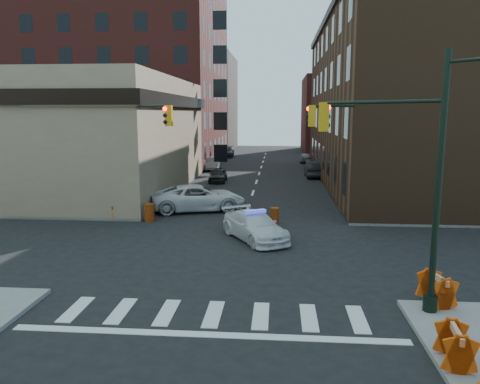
% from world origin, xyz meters
% --- Properties ---
extents(ground, '(140.00, 140.00, 0.00)m').
position_xyz_m(ground, '(0.00, 0.00, 0.00)').
color(ground, black).
rests_on(ground, ground).
extents(sidewalk_nw, '(34.00, 54.50, 0.15)m').
position_xyz_m(sidewalk_nw, '(-23.00, 32.75, 0.07)').
color(sidewalk_nw, gray).
rests_on(sidewalk_nw, ground).
extents(sidewalk_ne, '(34.00, 54.50, 0.15)m').
position_xyz_m(sidewalk_ne, '(23.00, 32.75, 0.07)').
color(sidewalk_ne, gray).
rests_on(sidewalk_ne, ground).
extents(bank_building, '(22.00, 22.00, 9.00)m').
position_xyz_m(bank_building, '(-17.00, 16.50, 4.50)').
color(bank_building, '#927F60').
rests_on(bank_building, ground).
extents(apartment_block, '(25.00, 25.00, 24.00)m').
position_xyz_m(apartment_block, '(-18.50, 40.00, 12.00)').
color(apartment_block, '#58201B').
rests_on(apartment_block, ground).
extents(commercial_row_ne, '(14.00, 34.00, 14.00)m').
position_xyz_m(commercial_row_ne, '(13.00, 22.50, 7.00)').
color(commercial_row_ne, '#462D1C').
rests_on(commercial_row_ne, ground).
extents(filler_nw, '(20.00, 18.00, 16.00)m').
position_xyz_m(filler_nw, '(-16.00, 62.00, 8.00)').
color(filler_nw, '#50433B').
rests_on(filler_nw, ground).
extents(filler_ne, '(16.00, 16.00, 12.00)m').
position_xyz_m(filler_ne, '(14.00, 58.00, 6.00)').
color(filler_ne, '#58201B').
rests_on(filler_ne, ground).
extents(signal_pole_se, '(5.40, 5.27, 8.00)m').
position_xyz_m(signal_pole_se, '(6.04, -5.52, 4.61)').
color(signal_pole_se, black).
rests_on(signal_pole_se, sidewalk_se).
extents(signal_pole_nw, '(3.58, 3.67, 8.00)m').
position_xyz_m(signal_pole_nw, '(-5.85, 5.34, 4.34)').
color(signal_pole_nw, black).
rests_on(signal_pole_nw, sidewalk_nw).
extents(signal_pole_ne, '(3.67, 3.58, 8.00)m').
position_xyz_m(signal_pole_ne, '(5.84, 5.35, 4.34)').
color(signal_pole_ne, black).
rests_on(signal_pole_ne, sidewalk_ne).
extents(tree_ne_near, '(3.00, 3.00, 4.85)m').
position_xyz_m(tree_ne_near, '(7.50, 26.00, 3.49)').
color(tree_ne_near, black).
rests_on(tree_ne_near, sidewalk_ne).
extents(tree_ne_far, '(3.00, 3.00, 4.85)m').
position_xyz_m(tree_ne_far, '(7.50, 34.00, 3.49)').
color(tree_ne_far, black).
rests_on(tree_ne_far, sidewalk_ne).
extents(police_car, '(4.06, 5.07, 1.38)m').
position_xyz_m(police_car, '(0.85, 2.17, 0.69)').
color(police_car, silver).
rests_on(police_car, ground).
extents(pickup, '(6.63, 4.41, 1.69)m').
position_xyz_m(pickup, '(-3.15, 8.95, 0.85)').
color(pickup, silver).
rests_on(pickup, ground).
extents(parked_car_wnear, '(1.61, 3.81, 1.29)m').
position_xyz_m(parked_car_wnear, '(-3.56, 21.85, 0.64)').
color(parked_car_wnear, black).
rests_on(parked_car_wnear, ground).
extents(parked_car_wfar, '(1.45, 4.15, 1.37)m').
position_xyz_m(parked_car_wfar, '(-5.24, 30.99, 0.68)').
color(parked_car_wfar, gray).
rests_on(parked_car_wfar, ground).
extents(parked_car_wdeep, '(2.29, 5.22, 1.49)m').
position_xyz_m(parked_car_wdeep, '(-5.50, 46.37, 0.75)').
color(parked_car_wdeep, black).
rests_on(parked_car_wdeep, ground).
extents(parked_car_enear, '(1.74, 4.69, 1.53)m').
position_xyz_m(parked_car_enear, '(5.50, 25.83, 0.77)').
color(parked_car_enear, black).
rests_on(parked_car_enear, ground).
extents(parked_car_efar, '(1.77, 3.86, 1.28)m').
position_xyz_m(parked_car_efar, '(5.50, 39.52, 0.64)').
color(parked_car_efar, gray).
rests_on(parked_car_efar, ground).
extents(pedestrian_a, '(0.87, 0.78, 2.00)m').
position_xyz_m(pedestrian_a, '(-9.22, 7.41, 1.15)').
color(pedestrian_a, black).
rests_on(pedestrian_a, sidewalk_nw).
extents(pedestrian_b, '(1.18, 1.09, 1.94)m').
position_xyz_m(pedestrian_b, '(-9.74, 6.00, 1.12)').
color(pedestrian_b, black).
rests_on(pedestrian_b, sidewalk_nw).
extents(pedestrian_c, '(1.22, 0.59, 2.01)m').
position_xyz_m(pedestrian_c, '(-13.00, 6.00, 1.15)').
color(pedestrian_c, '#222833').
rests_on(pedestrian_c, sidewalk_nw).
extents(barrel_road, '(0.62, 0.62, 0.93)m').
position_xyz_m(barrel_road, '(1.81, 5.70, 0.46)').
color(barrel_road, orange).
rests_on(barrel_road, ground).
extents(barrel_bank, '(0.72, 0.72, 1.05)m').
position_xyz_m(barrel_bank, '(-5.50, 5.60, 0.53)').
color(barrel_bank, '#C85E09').
rests_on(barrel_bank, ground).
extents(barricade_se_a, '(0.93, 1.43, 0.99)m').
position_xyz_m(barricade_se_a, '(7.18, -5.70, 0.64)').
color(barricade_se_a, '#EC3C0B').
rests_on(barricade_se_a, sidewalk_se).
extents(barricade_se_b, '(0.77, 1.32, 0.94)m').
position_xyz_m(barricade_se_b, '(6.40, -9.50, 0.62)').
color(barricade_se_b, '#F03B0B').
rests_on(barricade_se_b, sidewalk_se).
extents(barricade_nw_a, '(1.22, 0.77, 0.85)m').
position_xyz_m(barricade_nw_a, '(-7.33, 5.88, 0.57)').
color(barricade_nw_a, '#E45B0A').
rests_on(barricade_nw_a, sidewalk_nw).
extents(barricade_nw_b, '(1.38, 0.81, 0.98)m').
position_xyz_m(barricade_nw_b, '(-11.87, 7.57, 0.64)').
color(barricade_nw_b, red).
rests_on(barricade_nw_b, sidewalk_nw).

